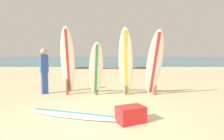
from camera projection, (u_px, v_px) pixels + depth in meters
ground_plane at (92, 125)px, 3.93m from camera, size 120.00×120.00×0.00m
ocean_water at (111, 59)px, 61.72m from camera, size 120.00×80.00×0.01m
surfboard_rack at (112, 75)px, 6.78m from camera, size 3.38×0.09×1.15m
surfboard_leaning_far_left at (69, 62)px, 6.49m from camera, size 0.61×1.14×2.43m
surfboard_leaning_left at (97, 70)px, 6.43m from camera, size 0.64×0.95×1.92m
surfboard_leaning_center_left at (127, 63)px, 6.40m from camera, size 0.64×1.13×2.39m
surfboard_leaning_center at (155, 64)px, 6.35m from camera, size 0.63×1.06×2.32m
surfboard_lying_on_sand at (78, 114)px, 4.52m from camera, size 2.71×1.33×0.08m
beachgoer_standing at (45, 69)px, 6.98m from camera, size 0.33×0.31×1.73m
small_boat_offshore at (156, 62)px, 31.27m from camera, size 1.47×2.23×0.71m
cooler_box at (131, 114)px, 4.06m from camera, size 0.71×0.61×0.36m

